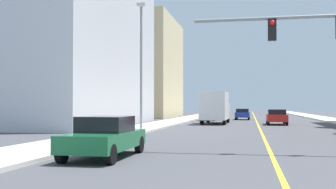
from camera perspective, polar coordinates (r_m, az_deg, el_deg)
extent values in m
plane|color=#47474C|center=(47.29, 12.23, -3.70)|extent=(192.00, 192.00, 0.00)
cube|color=beige|center=(47.98, 1.48, -3.61)|extent=(3.19, 168.00, 0.15)
cube|color=yellow|center=(47.29, 12.23, -3.69)|extent=(0.16, 144.00, 0.01)
cube|color=silver|center=(41.74, -17.02, 7.17)|extent=(16.70, 23.01, 16.17)
cube|color=beige|center=(64.05, -3.88, 3.63)|extent=(10.85, 16.64, 15.14)
cylinder|color=gray|center=(16.89, 22.26, 10.12)|extent=(10.67, 0.14, 0.14)
cube|color=black|center=(16.52, 14.28, 8.72)|extent=(0.32, 0.24, 0.84)
sphere|color=red|center=(16.43, 14.30, 9.67)|extent=(0.20, 0.20, 0.20)
cylinder|color=gray|center=(27.30, -3.77, 3.64)|extent=(0.16, 0.16, 8.25)
cube|color=beige|center=(28.01, -3.75, 12.39)|extent=(0.56, 0.28, 0.20)
cube|color=#196638|center=(14.57, -8.83, -6.29)|extent=(1.83, 4.39, 0.58)
cube|color=black|center=(14.63, -8.67, -4.07)|extent=(1.60, 1.93, 0.54)
cylinder|color=black|center=(12.78, -7.99, -8.27)|extent=(0.22, 0.64, 0.64)
cylinder|color=black|center=(13.40, -14.56, -7.92)|extent=(0.22, 0.64, 0.64)
cylinder|color=black|center=(15.90, -4.02, -6.95)|extent=(0.22, 0.64, 0.64)
cylinder|color=black|center=(16.41, -9.48, -6.76)|extent=(0.22, 0.64, 0.64)
cube|color=red|center=(40.13, 14.87, -3.15)|extent=(1.87, 4.54, 0.65)
cube|color=black|center=(39.80, 14.89, -2.36)|extent=(1.62, 2.02, 0.48)
cylinder|color=black|center=(41.82, 13.64, -3.54)|extent=(0.23, 0.64, 0.64)
cylinder|color=black|center=(41.90, 15.86, -3.52)|extent=(0.23, 0.64, 0.64)
cylinder|color=black|center=(38.40, 13.80, -3.72)|extent=(0.23, 0.64, 0.64)
cylinder|color=black|center=(38.49, 16.21, -3.70)|extent=(0.23, 0.64, 0.64)
cube|color=#1E389E|center=(53.14, 10.34, -2.79)|extent=(1.86, 4.03, 0.62)
cube|color=black|center=(52.95, 10.33, -2.21)|extent=(1.60, 1.73, 0.46)
cylinder|color=black|center=(54.63, 9.57, -3.08)|extent=(0.23, 0.64, 0.64)
cylinder|color=black|center=(54.57, 11.22, -3.07)|extent=(0.23, 0.64, 0.64)
cylinder|color=black|center=(51.73, 9.41, -3.17)|extent=(0.23, 0.64, 0.64)
cylinder|color=black|center=(51.67, 11.15, -3.16)|extent=(0.23, 0.64, 0.64)
cube|color=gold|center=(49.71, 5.71, -2.85)|extent=(1.90, 4.40, 0.68)
cube|color=black|center=(49.69, 5.70, -2.17)|extent=(1.62, 2.08, 0.50)
cylinder|color=black|center=(48.01, 6.40, -3.31)|extent=(0.24, 0.65, 0.64)
cylinder|color=black|center=(48.21, 4.53, -3.31)|extent=(0.24, 0.65, 0.64)
cylinder|color=black|center=(51.25, 6.81, -3.19)|extent=(0.24, 0.65, 0.64)
cylinder|color=black|center=(51.44, 5.06, -3.19)|extent=(0.24, 0.65, 0.64)
cube|color=silver|center=(43.77, 6.97, -2.26)|extent=(2.43, 2.13, 1.60)
cube|color=silver|center=(40.05, 6.49, -1.56)|extent=(2.48, 5.42, 2.68)
cylinder|color=black|center=(43.90, 5.60, -3.31)|extent=(0.29, 0.90, 0.90)
cylinder|color=black|center=(43.71, 8.34, -3.31)|extent=(0.29, 0.90, 0.90)
cylinder|color=black|center=(38.85, 4.75, -3.54)|extent=(0.29, 0.90, 0.90)
cylinder|color=black|center=(38.64, 7.85, -3.55)|extent=(0.29, 0.90, 0.90)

